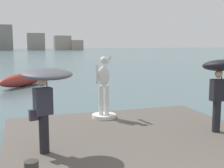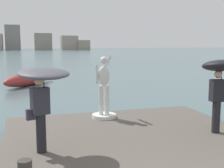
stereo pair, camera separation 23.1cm
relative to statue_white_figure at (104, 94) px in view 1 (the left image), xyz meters
The scene contains 6 objects.
ground_plane 33.04m from the statue_white_figure, 89.62° to the left, with size 400.00×400.00×0.00m, color #4C666B.
statue_white_figure is the anchor object (origin of this frame).
onlooker_left 3.38m from the statue_white_figure, 129.25° to the right, with size 1.45×1.46×1.93m.
onlooker_right 3.69m from the statue_white_figure, 42.92° to the right, with size 1.15×1.17×2.07m.
boat_mid 11.87m from the statue_white_figure, 101.12° to the left, with size 3.79×4.65×0.89m.
distant_skyline 142.27m from the statue_white_figure, 91.22° to the left, with size 62.13×10.91×12.39m.
Camera 1 is at (-2.85, -1.98, 2.82)m, focal length 46.10 mm.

